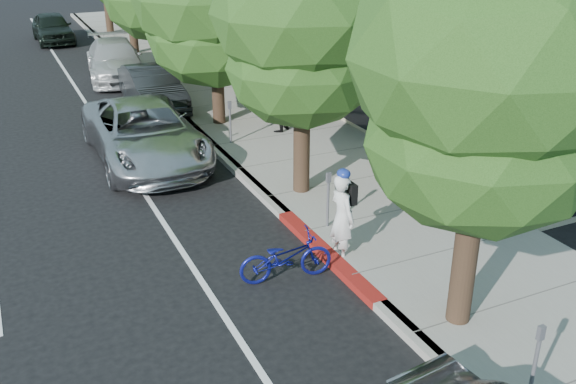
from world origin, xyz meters
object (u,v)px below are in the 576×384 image
street_tree_1 (303,17)px  white_pickup (115,60)px  street_tree_0 (490,64)px  dark_sedan (153,88)px  bicycle (286,257)px  cyclist (342,217)px  dark_suv_far (52,28)px  silver_suv (144,133)px  pedestrian (279,107)px

street_tree_1 → white_pickup: 14.49m
street_tree_0 → dark_sedan: (-1.40, 14.97, -3.78)m
bicycle → dark_sedan: bearing=5.4°
cyclist → dark_suv_far: (-2.45, 26.29, -0.16)m
white_pickup → dark_suv_far: bearing=105.7°
dark_suv_far → white_pickup: bearing=-82.4°
street_tree_0 → silver_suv: 11.04m
cyclist → street_tree_0: bearing=-170.7°
dark_sedan → silver_suv: bearing=-106.5°
dark_sedan → bicycle: bearing=-92.7°
street_tree_1 → cyclist: size_ratio=3.79×
street_tree_0 → street_tree_1: bearing=90.0°
street_tree_0 → dark_suv_far: (-3.10, 29.16, -3.75)m
dark_sedan → dark_suv_far: dark_suv_far is taller
silver_suv → bicycle: bearing=-82.8°
street_tree_1 → pedestrian: size_ratio=4.54×
white_pickup → pedestrian: pedestrian is taller
cyclist → pedestrian: size_ratio=1.20×
dark_sedan → dark_suv_far: size_ratio=0.99×
street_tree_0 → bicycle: (-2.00, 2.62, -4.04)m
dark_sedan → pedestrian: size_ratio=2.89×
cyclist → bicycle: bearing=97.1°
street_tree_0 → silver_suv: street_tree_0 is taller
white_pickup → silver_suv: bearing=-89.6°
dark_suv_far → pedestrian: bearing=-77.5°
street_tree_0 → pedestrian: street_tree_0 is taller
cyclist → bicycle: cyclist is taller
white_pickup → dark_suv_far: 9.32m
cyclist → dark_suv_far: bearing=1.9°
street_tree_0 → white_pickup: street_tree_0 is taller
street_tree_1 → dark_sedan: (-1.40, 8.97, -3.59)m
street_tree_0 → cyclist: bearing=102.8°
street_tree_0 → bicycle: 5.21m
street_tree_0 → cyclist: size_ratio=3.93×
dark_sedan → pedestrian: (2.79, -4.60, 0.19)m
dark_sedan → white_pickup: size_ratio=0.84×
street_tree_0 → white_pickup: 20.37m
street_tree_0 → white_pickup: (-1.71, 19.95, -3.75)m
street_tree_1 → cyclist: street_tree_1 is taller
dark_sedan → cyclist: bearing=-86.4°
street_tree_0 → silver_suv: size_ratio=1.23×
street_tree_1 → bicycle: street_tree_1 is taller
street_tree_1 → white_pickup: (-1.71, 13.95, -3.56)m
pedestrian → bicycle: bearing=37.7°
silver_suv → street_tree_1: bearing=-53.9°
silver_suv → pedestrian: (4.28, 0.37, 0.10)m
white_pickup → pedestrian: bearing=-65.0°
bicycle → street_tree_0: bearing=-134.4°
bicycle → pedestrian: size_ratio=1.18×
cyclist → street_tree_1: bearing=-15.2°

